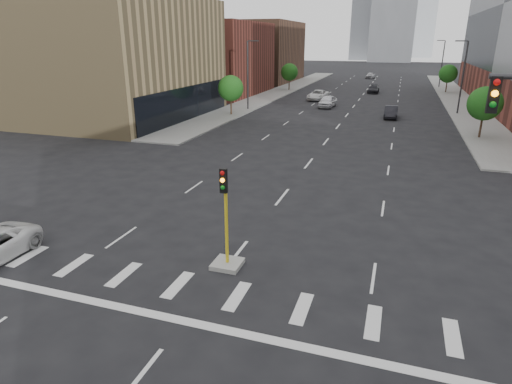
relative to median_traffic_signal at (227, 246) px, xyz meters
The scene contains 19 objects.
sidewalk_left_far 66.75m from the median_traffic_signal, 102.99° to the left, with size 5.00×92.00×0.15m, color gray.
sidewalk_right_far 66.75m from the median_traffic_signal, 77.01° to the left, with size 5.00×92.00×0.15m, color gray.
building_left_mid 41.90m from the median_traffic_signal, 131.55° to the left, with size 20.00×24.00×14.00m, color #947E53.
building_left_far_a 63.52m from the median_traffic_signal, 115.74° to the left, with size 20.00×22.00×12.00m, color brown.
building_left_far_b 87.64m from the median_traffic_signal, 108.32° to the left, with size 20.00×24.00×13.00m, color brown.
tower_mid 192.19m from the median_traffic_signal, 90.00° to the left, with size 18.00×18.00×44.00m, color slate.
median_traffic_signal is the anchor object (origin of this frame).
streetlight_right_a 48.12m from the median_traffic_signal, 73.76° to the left, with size 1.60×0.22×9.07m.
streetlight_right_b 82.23m from the median_traffic_signal, 80.60° to the left, with size 1.60×0.22×9.07m.
streetlight_left 43.36m from the median_traffic_signal, 108.10° to the left, with size 1.60×0.22×9.07m.
tree_left_near 38.73m from the median_traffic_signal, 111.23° to the left, with size 3.20×3.20×4.85m.
tree_left_far 67.54m from the median_traffic_signal, 101.97° to the left, with size 3.20×3.20×4.85m.
tree_right_near 34.13m from the median_traffic_signal, 65.72° to the left, with size 3.20×3.20×4.85m.
tree_right_far 72.44m from the median_traffic_signal, 78.85° to the left, with size 3.20×3.20×4.85m.
car_near_left 47.10m from the median_traffic_signal, 94.28° to the left, with size 1.96×4.88×1.66m, color silver.
car_mid_right 40.88m from the median_traffic_signal, 82.42° to the left, with size 1.54×4.42×1.46m, color black.
car_far_left 54.71m from the median_traffic_signal, 96.58° to the left, with size 2.58×5.59×1.55m, color white.
car_deep_right 67.00m from the median_traffic_signal, 88.72° to the left, with size 1.94×4.78×1.39m, color black.
car_distant 98.78m from the median_traffic_signal, 90.77° to the left, with size 1.81×4.49×1.53m, color #AAAAAF.
Camera 1 is at (6.25, -5.94, 9.13)m, focal length 30.00 mm.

